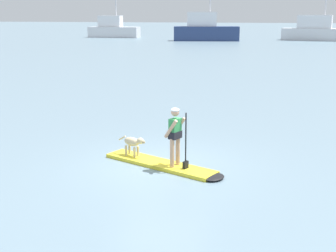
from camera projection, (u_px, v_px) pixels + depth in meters
ground_plane at (160, 166)px, 12.73m from camera, size 400.00×400.00×0.00m
paddleboard at (166, 165)px, 12.59m from camera, size 3.70×2.11×0.10m
person_paddler at (176, 133)px, 12.17m from camera, size 0.68×0.60×1.61m
dog at (133, 143)px, 13.18m from camera, size 0.95×0.47×0.59m
moored_boat_center at (113, 29)px, 80.13m from camera, size 8.93×3.34×9.05m
moored_boat_far_starboard at (205, 30)px, 70.04m from camera, size 10.23×4.30×11.92m
moored_boat_starboard at (318, 31)px, 70.63m from camera, size 11.66×4.82×11.88m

